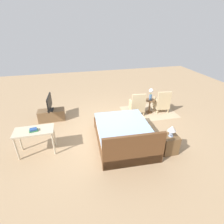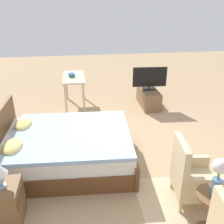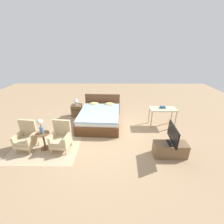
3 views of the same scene
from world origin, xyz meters
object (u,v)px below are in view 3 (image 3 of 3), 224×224
(armchair_by_window_right, at_px, (61,138))
(tv_flatscreen, at_px, (173,135))
(flower_vase, at_px, (40,125))
(nightstand, at_px, (77,110))
(bed, at_px, (100,116))
(side_table, at_px, (44,139))
(armchair_by_window_left, at_px, (27,138))
(tv_stand, at_px, (170,149))
(book_stack, at_px, (163,107))
(vanity_desk, at_px, (163,111))
(table_lamp, at_px, (76,100))

(armchair_by_window_right, height_order, tv_flatscreen, tv_flatscreen)
(flower_vase, distance_m, tv_flatscreen, 3.86)
(armchair_by_window_right, distance_m, nightstand, 2.39)
(bed, xyz_separation_m, flower_vase, (-1.62, -1.72, 0.56))
(side_table, relative_size, nightstand, 1.04)
(armchair_by_window_left, relative_size, flower_vase, 1.93)
(tv_stand, distance_m, tv_flatscreen, 0.50)
(tv_flatscreen, distance_m, book_stack, 1.90)
(flower_vase, bearing_deg, side_table, -90.00)
(tv_stand, height_order, tv_flatscreen, tv_flatscreen)
(side_table, xyz_separation_m, nightstand, (0.49, 2.41, -0.08))
(flower_vase, bearing_deg, nightstand, 78.42)
(armchair_by_window_right, xyz_separation_m, tv_stand, (3.30, -0.31, -0.17))
(flower_vase, bearing_deg, tv_flatscreen, -4.39)
(flower_vase, bearing_deg, bed, 46.79)
(side_table, height_order, vanity_desk, vanity_desk)
(table_lamp, bearing_deg, tv_flatscreen, -38.82)
(vanity_desk, bearing_deg, tv_stand, -98.67)
(tv_stand, bearing_deg, nightstand, 141.17)
(bed, xyz_separation_m, book_stack, (2.50, -0.14, 0.49))
(bed, height_order, tv_flatscreen, tv_flatscreen)
(flower_vase, xyz_separation_m, book_stack, (4.11, 1.58, -0.07))
(nightstand, bearing_deg, side_table, -101.58)
(armchair_by_window_left, relative_size, table_lamp, 2.79)
(bed, distance_m, vanity_desk, 2.54)
(side_table, height_order, tv_flatscreen, tv_flatscreen)
(flower_vase, xyz_separation_m, tv_stand, (3.85, -0.30, -0.65))
(flower_vase, distance_m, tv_stand, 3.91)
(side_table, bearing_deg, bed, 46.79)
(nightstand, relative_size, tv_flatscreen, 0.66)
(table_lamp, height_order, tv_flatscreen, tv_flatscreen)
(flower_vase, bearing_deg, book_stack, 21.03)
(tv_flatscreen, bearing_deg, tv_stand, 176.52)
(tv_flatscreen, height_order, book_stack, tv_flatscreen)
(bed, distance_m, tv_stand, 3.01)
(vanity_desk, distance_m, book_stack, 0.16)
(bed, bearing_deg, vanity_desk, -4.34)
(side_table, xyz_separation_m, tv_stand, (3.85, -0.30, -0.14))
(vanity_desk, bearing_deg, table_lamp, 166.48)
(armchair_by_window_left, relative_size, side_table, 1.63)
(armchair_by_window_right, relative_size, table_lamp, 2.79)
(nightstand, bearing_deg, table_lamp, 90.00)
(armchair_by_window_right, height_order, side_table, armchair_by_window_right)
(side_table, height_order, tv_stand, side_table)
(armchair_by_window_left, relative_size, nightstand, 1.70)
(armchair_by_window_right, xyz_separation_m, vanity_desk, (3.58, 1.52, 0.25))
(flower_vase, xyz_separation_m, nightstand, (0.49, 2.41, -0.59))
(flower_vase, bearing_deg, tv_stand, -4.39)
(flower_vase, relative_size, tv_stand, 0.50)
(tv_flatscreen, bearing_deg, side_table, 175.61)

